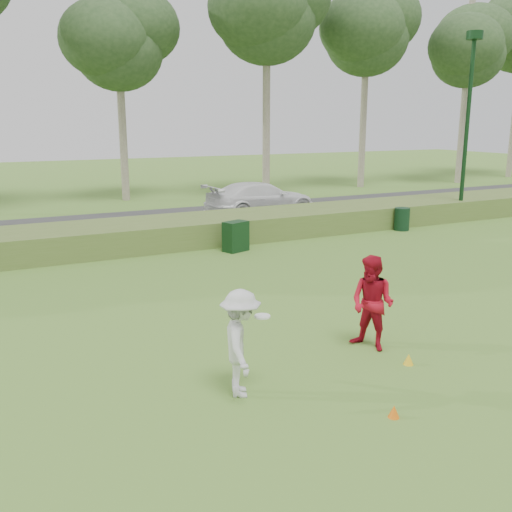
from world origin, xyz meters
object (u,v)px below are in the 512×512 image
player_red (372,303)px  car_right (261,199)px  cone_orange (394,411)px  player_white (241,343)px  utility_cabinet (236,236)px  trash_bin (402,219)px  lamp_post (470,94)px  cone_yellow (409,359)px

player_red → car_right: size_ratio=0.35×
player_red → cone_orange: size_ratio=9.60×
player_white → car_right: player_white is taller
car_right → player_red: bearing=157.5°
player_white → player_red: bearing=-58.5°
car_right → utility_cabinet: bearing=143.0°
cone_orange → trash_bin: trash_bin is taller
player_white → utility_cabinet: bearing=-3.6°
lamp_post → utility_cabinet: lamp_post is taller
player_red → utility_cabinet: bearing=149.5°
player_white → trash_bin: size_ratio=1.94×
utility_cabinet → trash_bin: size_ratio=1.12×
lamp_post → cone_yellow: bearing=-138.9°
cone_yellow → car_right: size_ratio=0.04×
player_red → trash_bin: (9.04, 9.58, -0.49)m
player_red → utility_cabinet: (1.24, 9.15, -0.43)m
lamp_post → player_white: bearing=-146.1°
utility_cabinet → car_right: bearing=36.7°
lamp_post → player_white: (-16.26, -10.93, -4.68)m
lamp_post → trash_bin: bearing=-169.6°
player_white → player_red: (3.17, 0.60, 0.05)m
player_red → cone_yellow: size_ratio=9.00×
car_right → trash_bin: bearing=-150.9°
trash_bin → car_right: (-3.63, 5.77, 0.38)m
player_white → cone_yellow: (3.32, -0.35, -0.80)m
cone_yellow → cone_orange: bearing=-137.4°
lamp_post → cone_yellow: (-12.94, -11.28, -5.49)m
lamp_post → cone_yellow: 18.02m
cone_orange → trash_bin: 15.86m
utility_cabinet → lamp_post: bearing=-13.8°
cone_orange → trash_bin: (10.43, 11.95, 0.37)m
cone_orange → car_right: (6.79, 17.73, 0.75)m
player_red → cone_orange: 2.88m
player_white → utility_cabinet: (4.40, 9.75, -0.38)m
car_right → cone_yellow: bearing=159.1°
lamp_post → player_red: size_ratio=4.29×
player_white → cone_orange: size_ratio=9.14×
player_red → car_right: bearing=137.8°
lamp_post → cone_orange: lamp_post is taller
lamp_post → player_red: lamp_post is taller
player_white → utility_cabinet: player_white is taller
utility_cabinet → car_right: size_ratio=0.19×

